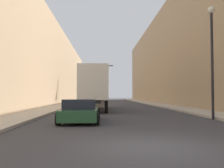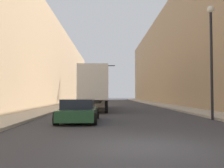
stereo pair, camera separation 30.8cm
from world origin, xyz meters
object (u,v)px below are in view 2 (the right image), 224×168
at_px(traffic_signal_gantry, 88,76).
at_px(street_lamp, 211,46).
at_px(semi_truck, 96,88).
at_px(sedan_car, 79,111).

xyz_separation_m(traffic_signal_gantry, street_lamp, (9.19, -23.45, 0.14)).
distance_m(semi_truck, street_lamp, 13.07).
bearing_deg(street_lamp, sedan_car, -173.95).
bearing_deg(semi_truck, traffic_signal_gantry, 97.87).
xyz_separation_m(sedan_car, street_lamp, (7.88, 0.84, 3.82)).
xyz_separation_m(semi_truck, street_lamp, (7.41, -10.54, 2.20)).
bearing_deg(semi_truck, street_lamp, -54.89).
bearing_deg(sedan_car, semi_truck, 87.64).
height_order(traffic_signal_gantry, street_lamp, street_lamp).
relative_size(semi_truck, street_lamp, 1.81).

